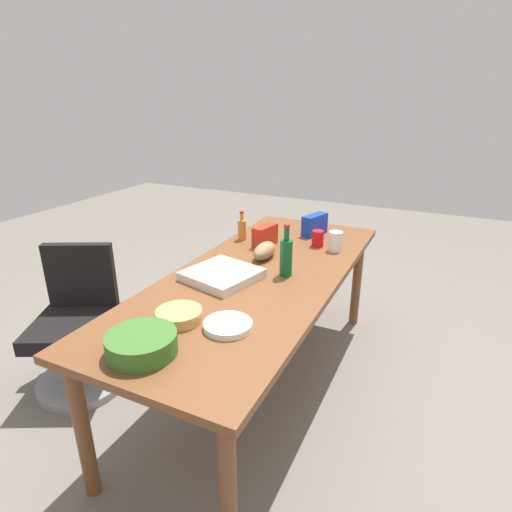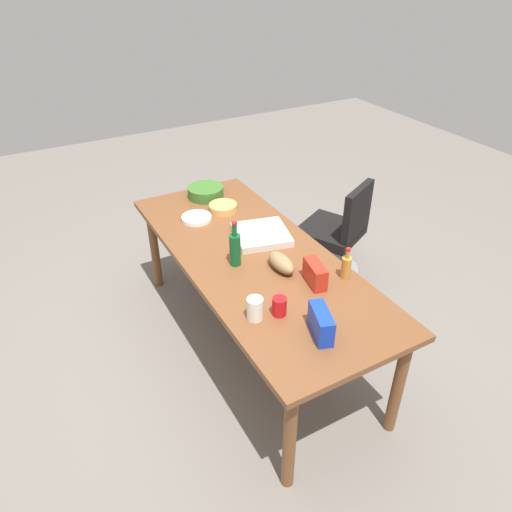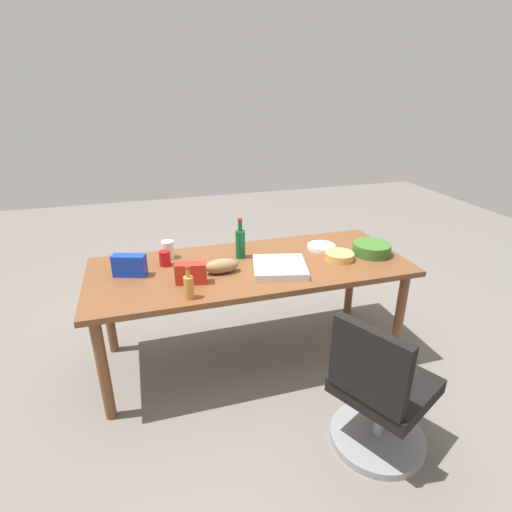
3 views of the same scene
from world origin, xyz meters
name	(u,v)px [view 3 (image 3 of 3)]	position (x,y,z in m)	size (l,w,h in m)	color
ground_plane	(251,354)	(0.00, 0.00, 0.00)	(10.00, 10.00, 0.00)	slate
conference_table	(251,274)	(0.00, 0.00, 0.71)	(2.28, 0.92, 0.79)	brown
office_chair	(379,400)	(0.45, -1.05, 0.35)	(0.64, 0.64, 0.89)	gray
dressing_bottle	(189,286)	(-0.49, -0.37, 0.87)	(0.07, 0.07, 0.21)	#C28433
chip_bowl	(340,256)	(0.66, -0.09, 0.81)	(0.21, 0.21, 0.05)	#DFA355
mayo_jar	(168,250)	(-0.56, 0.30, 0.85)	(0.09, 0.09, 0.13)	white
red_solo_cup	(165,258)	(-0.59, 0.17, 0.84)	(0.08, 0.08, 0.11)	red
wine_bottle	(240,243)	(-0.04, 0.15, 0.90)	(0.09, 0.09, 0.30)	#105429
pizza_box	(280,267)	(0.17, -0.15, 0.81)	(0.36, 0.36, 0.05)	silver
bread_loaf	(222,266)	(-0.23, -0.07, 0.84)	(0.24, 0.11, 0.10)	#917149
chip_bag_blue	(129,265)	(-0.83, 0.06, 0.86)	(0.22, 0.08, 0.15)	#1438C0
chip_bag_red	(191,273)	(-0.45, -0.17, 0.86)	(0.20, 0.08, 0.14)	red
salad_bowl	(372,249)	(0.94, -0.07, 0.83)	(0.28, 0.28, 0.09)	#396A27
paper_plate_stack	(321,247)	(0.62, 0.14, 0.80)	(0.22, 0.22, 0.03)	white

